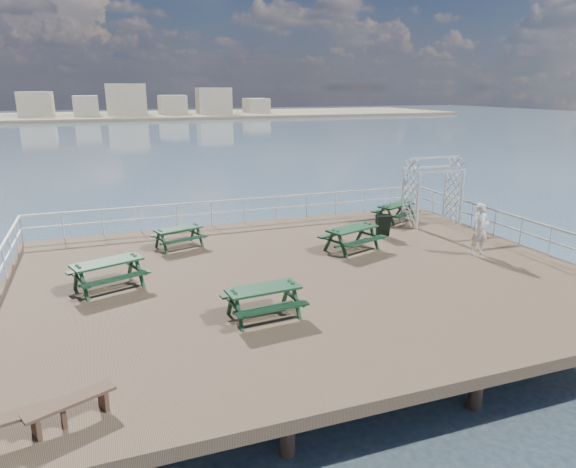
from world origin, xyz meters
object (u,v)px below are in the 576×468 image
Objects in this scene: picnic_table_c at (396,209)px; picnic_table_d at (263,296)px; picnic_table_b at (179,233)px; flat_bench_near at (26,418)px; trellis_arbor at (432,195)px; person at (480,230)px; flat_bench_far at (70,405)px; picnic_table_a at (108,269)px; picnic_table_e at (352,234)px.

picnic_table_d reaches higher than picnic_table_c.
picnic_table_d is at bearing -97.78° from picnic_table_b.
flat_bench_near is at bearing -164.33° from picnic_table_c.
flat_bench_near is 17.85m from trellis_arbor.
flat_bench_near is 14.97m from person.
picnic_table_b is at bearing 47.61° from flat_bench_far.
person is at bearing 10.18° from flat_bench_near.
picnic_table_c is at bearing 93.25° from person.
picnic_table_a is 4.29m from picnic_table_b.
picnic_table_a is 1.51× the size of flat_bench_near.
picnic_table_c is 1.07× the size of picnic_table_d.
picnic_table_b is 10.90m from person.
picnic_table_a is 1.49× the size of flat_bench_far.
flat_bench_far is (-0.81, -6.47, -0.28)m from picnic_table_a.
picnic_table_b is at bearing 137.24° from picnic_table_e.
flat_bench_far is 0.55× the size of trellis_arbor.
flat_bench_near is 0.85× the size of person.
trellis_arbor is at bearing 29.19° from picnic_table_d.
picnic_table_c is 16.75m from flat_bench_far.
person is (13.25, 5.29, 0.60)m from flat_bench_far.
picnic_table_d is (1.14, -6.90, 0.05)m from picnic_table_b.
trellis_arbor is 4.42m from person.
flat_bench_near is at bearing -154.12° from picnic_table_d.
picnic_table_d is at bearing -164.22° from person.
picnic_table_a reaches higher than picnic_table_b.
trellis_arbor reaches higher than flat_bench_far.
picnic_table_d reaches higher than flat_bench_far.
picnic_table_e is (5.90, -2.55, 0.08)m from picnic_table_b.
trellis_arbor reaches higher than picnic_table_e.
flat_bench_far is at bearing -116.58° from picnic_table_a.
picnic_table_a is at bearing 59.36° from flat_bench_far.
picnic_table_e is 1.50× the size of flat_bench_far.
picnic_table_c is 0.74× the size of trellis_arbor.
flat_bench_near is (-5.23, -3.12, -0.26)m from picnic_table_d.
picnic_table_a is at bearing -165.93° from trellis_arbor.
person is at bearing -1.73° from flat_bench_far.
flat_bench_near is 0.99× the size of flat_bench_far.
flat_bench_far is (-3.39, -9.90, -0.19)m from picnic_table_b.
picnic_table_b is 9.68m from picnic_table_c.
picnic_table_d is (3.72, -3.47, -0.03)m from picnic_table_a.
picnic_table_e is at bearing -13.46° from picnic_table_a.
picnic_table_d is 6.09m from flat_bench_near.
picnic_table_d is 1.27× the size of flat_bench_near.
picnic_table_a is 6.76m from flat_bench_near.
flat_bench_near is at bearing -162.62° from picnic_table_e.
person reaches higher than flat_bench_far.
person reaches higher than picnic_table_d.
trellis_arbor reaches higher than flat_bench_near.
flat_bench_far is at bearing -1.68° from flat_bench_near.
person is (9.86, -4.61, 0.40)m from picnic_table_b.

